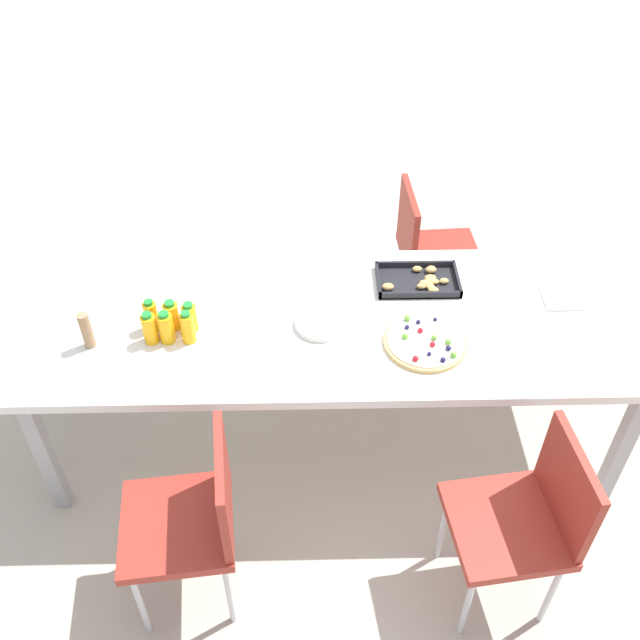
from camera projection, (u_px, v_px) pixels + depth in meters
The scene contains 16 objects.
ground_plane at pixel (332, 431), 3.45m from camera, with size 12.00×12.00×0.00m, color #B2A899.
party_table at pixel (334, 328), 2.98m from camera, with size 2.53×0.90×0.74m.
chair_near_right at pixel (527, 515), 2.54m from camera, with size 0.45×0.45×0.83m.
chair_far_right at pixel (428, 248), 3.69m from camera, with size 0.42×0.42×0.83m.
chair_near_left at pixel (194, 515), 2.54m from camera, with size 0.44×0.44×0.83m.
juice_bottle_0 at pixel (150, 328), 2.80m from camera, with size 0.06×0.06×0.15m.
juice_bottle_1 at pixel (166, 328), 2.80m from camera, with size 0.06×0.06×0.15m.
juice_bottle_2 at pixel (188, 327), 2.80m from camera, with size 0.05×0.05×0.15m.
juice_bottle_3 at pixel (151, 316), 2.85m from camera, with size 0.05×0.05×0.15m.
juice_bottle_4 at pixel (172, 316), 2.86m from camera, with size 0.06×0.06×0.14m.
juice_bottle_5 at pixel (190, 317), 2.86m from camera, with size 0.06×0.06×0.13m.
fruit_pizza at pixel (425, 342), 2.83m from camera, with size 0.33×0.33×0.05m.
snack_tray at pixel (420, 281), 3.10m from camera, with size 0.35×0.22×0.04m.
plate_stack at pixel (320, 323), 2.90m from camera, with size 0.21×0.21×0.02m.
napkin_stack at pixel (561, 298), 3.03m from camera, with size 0.15×0.15×0.01m, color white.
cardboard_tube at pixel (87, 330), 2.77m from camera, with size 0.04×0.04×0.16m, color #9E7A56.
Camera 1 is at (-0.10, -2.16, 2.73)m, focal length 40.30 mm.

